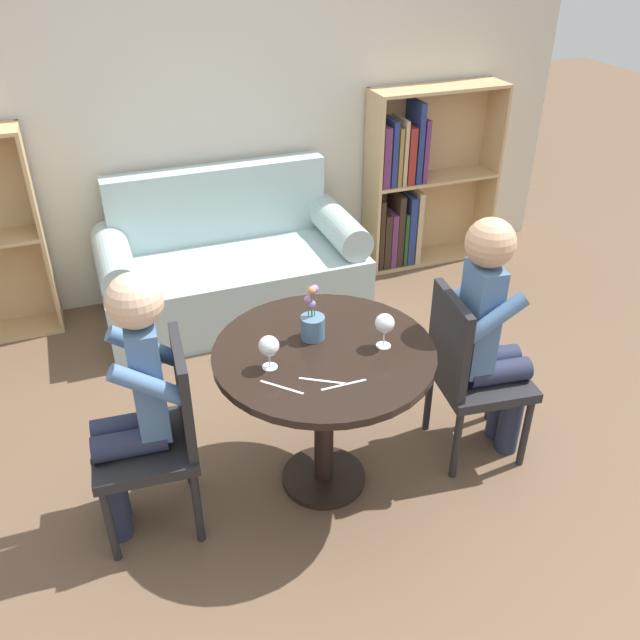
{
  "coord_description": "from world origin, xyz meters",
  "views": [
    {
      "loc": [
        -0.85,
        -2.21,
        2.38
      ],
      "look_at": [
        0.0,
        0.05,
        0.88
      ],
      "focal_mm": 38.0,
      "sensor_mm": 36.0,
      "label": 1
    }
  ],
  "objects": [
    {
      "name": "ground_plane",
      "position": [
        0.0,
        0.0,
        0.0
      ],
      "size": [
        16.0,
        16.0,
        0.0
      ],
      "primitive_type": "plane",
      "color": "brown"
    },
    {
      "name": "back_wall",
      "position": [
        0.0,
        2.13,
        1.35
      ],
      "size": [
        5.2,
        0.05,
        2.7
      ],
      "color": "beige",
      "rests_on": "ground_plane"
    },
    {
      "name": "round_table",
      "position": [
        0.0,
        0.0,
        0.61
      ],
      "size": [
        0.96,
        0.96,
        0.76
      ],
      "color": "black",
      "rests_on": "ground_plane"
    },
    {
      "name": "couch",
      "position": [
        0.0,
        1.71,
        0.31
      ],
      "size": [
        1.67,
        0.8,
        0.92
      ],
      "color": "#A8C1C1",
      "rests_on": "ground_plane"
    },
    {
      "name": "bookshelf_right",
      "position": [
        1.45,
        1.97,
        0.6
      ],
      "size": [
        0.99,
        0.28,
        1.3
      ],
      "color": "tan",
      "rests_on": "ground_plane"
    },
    {
      "name": "chair_left",
      "position": [
        -0.72,
        0.04,
        0.49
      ],
      "size": [
        0.45,
        0.45,
        0.9
      ],
      "rotation": [
        0.0,
        0.0,
        -1.65
      ],
      "color": "#232326",
      "rests_on": "ground_plane"
    },
    {
      "name": "chair_right",
      "position": [
        0.72,
        -0.03,
        0.49
      ],
      "size": [
        0.47,
        0.47,
        0.9
      ],
      "rotation": [
        0.0,
        0.0,
        1.45
      ],
      "color": "#232326",
      "rests_on": "ground_plane"
    },
    {
      "name": "person_left",
      "position": [
        -0.81,
        0.05,
        0.67
      ],
      "size": [
        0.43,
        0.36,
        1.23
      ],
      "rotation": [
        0.0,
        0.0,
        -1.65
      ],
      "color": "#282D47",
      "rests_on": "ground_plane"
    },
    {
      "name": "person_right",
      "position": [
        0.8,
        -0.05,
        0.69
      ],
      "size": [
        0.44,
        0.37,
        1.26
      ],
      "rotation": [
        0.0,
        0.0,
        1.45
      ],
      "color": "#282D47",
      "rests_on": "ground_plane"
    },
    {
      "name": "wine_glass_left",
      "position": [
        -0.25,
        -0.04,
        0.86
      ],
      "size": [
        0.09,
        0.09,
        0.15
      ],
      "color": "white",
      "rests_on": "round_table"
    },
    {
      "name": "wine_glass_right",
      "position": [
        0.25,
        -0.06,
        0.87
      ],
      "size": [
        0.08,
        0.08,
        0.16
      ],
      "color": "white",
      "rests_on": "round_table"
    },
    {
      "name": "flower_vase",
      "position": [
        -0.01,
        0.11,
        0.83
      ],
      "size": [
        0.11,
        0.11,
        0.25
      ],
      "color": "slate",
      "rests_on": "round_table"
    },
    {
      "name": "knife_left_setting",
      "position": [
        -0.25,
        -0.19,
        0.76
      ],
      "size": [
        0.14,
        0.14,
        0.0
      ],
      "color": "silver",
      "rests_on": "round_table"
    },
    {
      "name": "fork_left_setting",
      "position": [
        -0.02,
        -0.26,
        0.76
      ],
      "size": [
        0.19,
        0.01,
        0.0
      ],
      "color": "silver",
      "rests_on": "round_table"
    },
    {
      "name": "knife_right_setting",
      "position": [
        -0.08,
        -0.2,
        0.76
      ],
      "size": [
        0.17,
        0.11,
        0.0
      ],
      "color": "silver",
      "rests_on": "round_table"
    }
  ]
}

